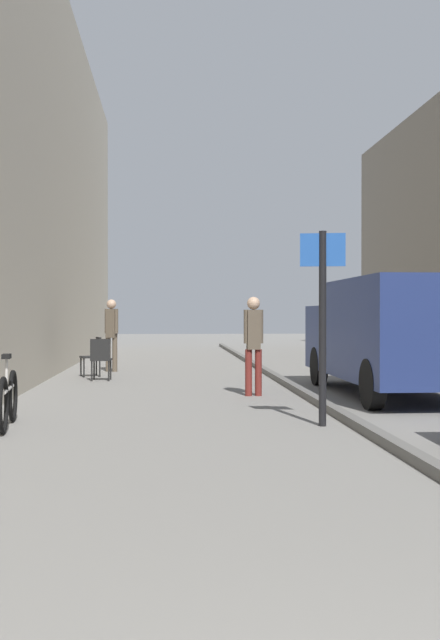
{
  "coord_description": "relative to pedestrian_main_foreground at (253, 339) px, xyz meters",
  "views": [
    {
      "loc": [
        -0.9,
        -1.03,
        1.5
      ],
      "look_at": [
        0.12,
        12.81,
        1.38
      ],
      "focal_mm": 40.23,
      "sensor_mm": 36.0,
      "label": 1
    }
  ],
  "objects": [
    {
      "name": "cafe_chair_near_window",
      "position": [
        -3.31,
        4.26,
        -0.5
      ],
      "size": [
        0.55,
        0.55,
        0.94
      ],
      "rotation": [
        0.0,
        0.0,
        1.88
      ],
      "color": "black",
      "rests_on": "ground_plane"
    },
    {
      "name": "cafe_chair_by_doorway",
      "position": [
        -3.05,
        3.15,
        -0.5
      ],
      "size": [
        0.45,
        0.45,
        0.94
      ],
      "rotation": [
        0.0,
        0.0,
        6.25
      ],
      "color": "black",
      "rests_on": "ground_plane"
    },
    {
      "name": "kerb_strip",
      "position": [
        0.91,
        0.08,
        -0.98
      ],
      "size": [
        0.16,
        40.0,
        0.12
      ],
      "primitive_type": "cube",
      "color": "#615F5B",
      "rests_on": "ground_plane"
    },
    {
      "name": "delivery_van",
      "position": [
        2.54,
        -0.13,
        0.11
      ],
      "size": [
        2.12,
        5.48,
        2.1
      ],
      "rotation": [
        0.0,
        0.0,
        0.01
      ],
      "color": "navy",
      "rests_on": "ground_plane"
    },
    {
      "name": "bicycle_leaning",
      "position": [
        -3.65,
        -3.39,
        -0.66
      ],
      "size": [
        0.23,
        1.77,
        0.98
      ],
      "rotation": [
        0.0,
        0.0,
        0.1
      ],
      "color": "black",
      "rests_on": "ground_plane"
    },
    {
      "name": "ground_plane",
      "position": [
        -0.67,
        0.08,
        -1.04
      ],
      "size": [
        80.0,
        80.0,
        0.0
      ],
      "primitive_type": "plane",
      "color": "gray"
    },
    {
      "name": "street_sign_post",
      "position": [
        0.5,
        -3.55,
        0.5
      ],
      "size": [
        0.59,
        0.14,
        2.6
      ],
      "rotation": [
        0.0,
        0.0,
        2.95
      ],
      "color": "black",
      "rests_on": "ground_plane"
    },
    {
      "name": "pedestrian_main_foreground",
      "position": [
        0.0,
        0.0,
        0.0
      ],
      "size": [
        0.36,
        0.23,
        1.81
      ],
      "rotation": [
        0.0,
        0.0,
        3.18
      ],
      "color": "maroon",
      "rests_on": "ground_plane"
    },
    {
      "name": "pedestrian_mid_block",
      "position": [
        -3.01,
        5.72,
        0.04
      ],
      "size": [
        0.35,
        0.28,
        1.87
      ],
      "rotation": [
        0.0,
        0.0,
        2.78
      ],
      "color": "brown",
      "rests_on": "ground_plane"
    }
  ]
}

